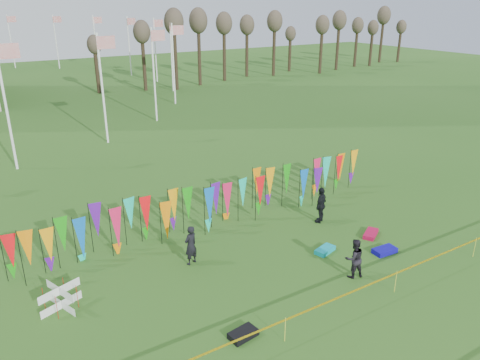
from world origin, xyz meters
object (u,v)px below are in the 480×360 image
kite_bag_red (371,234)px  kite_bag_black (243,334)px  person_mid (354,258)px  person_right (321,205)px  kite_bag_turquoise (325,250)px  kite_bag_blue (385,251)px  box_kite (61,298)px  person_left (191,245)px

kite_bag_red → kite_bag_black: size_ratio=1.14×
person_mid → kite_bag_red: size_ratio=1.53×
person_right → kite_bag_turquoise: bearing=25.6°
kite_bag_blue → kite_bag_red: (0.66, 1.42, -0.01)m
kite_bag_turquoise → box_kite: bearing=169.9°
person_mid → kite_bag_red: bearing=-132.4°
kite_bag_turquoise → kite_bag_black: 6.49m
person_mid → kite_bag_blue: person_mid is taller
person_mid → kite_bag_turquoise: bearing=-85.1°
kite_bag_red → person_left: bearing=165.0°
person_right → kite_bag_blue: person_right is taller
box_kite → kite_bag_red: 13.45m
person_mid → person_right: bearing=-101.1°
kite_bag_turquoise → kite_bag_red: size_ratio=0.92×
box_kite → person_right: (12.29, 0.51, 0.45)m
box_kite → person_right: size_ratio=0.50×
box_kite → kite_bag_black: bearing=-44.8°
kite_bag_black → person_right: bearing=33.7°
box_kite → kite_bag_blue: bearing=-14.5°
person_mid → kite_bag_black: 5.63m
kite_bag_turquoise → kite_bag_black: size_ratio=1.04×
person_left → person_right: size_ratio=0.94×
person_left → kite_bag_black: size_ratio=1.83×
box_kite → person_left: (5.22, 0.33, 0.39)m
person_left → kite_bag_turquoise: size_ratio=1.76×
person_mid → kite_bag_black: size_ratio=1.74×
person_left → kite_bag_black: (-0.58, -4.93, -0.74)m
person_left → kite_bag_black: 5.02m
person_right → kite_bag_red: person_right is taller
person_left → person_right: 7.08m
kite_bag_black → kite_bag_blue: bearing=9.5°
person_left → person_mid: (4.96, -4.21, -0.04)m
kite_bag_turquoise → person_left: bearing=157.5°
kite_bag_turquoise → kite_bag_red: 2.79m
box_kite → kite_bag_turquoise: bearing=-10.1°
person_right → kite_bag_red: bearing=85.8°
person_mid → person_right: size_ratio=0.90×
box_kite → kite_bag_black: box_kite is taller
person_left → kite_bag_blue: (7.44, -3.60, -0.74)m
person_right → kite_bag_black: (-7.66, -5.11, -0.80)m
person_mid → kite_bag_blue: bearing=-151.5°
person_right → person_left: bearing=-26.3°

